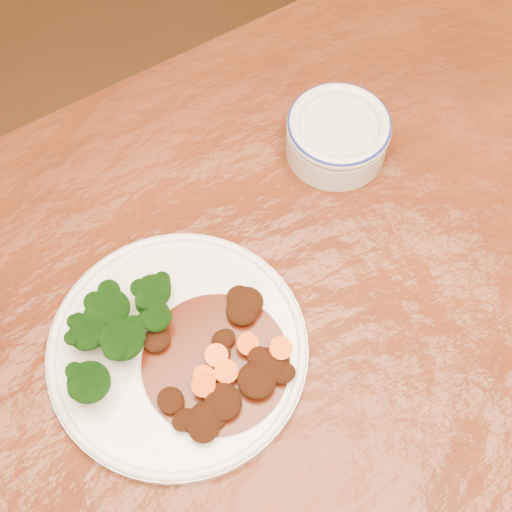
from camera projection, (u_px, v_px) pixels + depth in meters
ground at (301, 463)px, 1.46m from camera, size 4.00×4.00×0.00m
dining_table at (332, 354)px, 0.87m from camera, size 1.56×1.00×0.75m
dinner_plate at (178, 349)px, 0.78m from camera, size 0.29×0.29×0.02m
broccoli_florets at (116, 332)px, 0.75m from camera, size 0.15×0.10×0.05m
mince_stew at (228, 367)px, 0.75m from camera, size 0.16×0.16×0.03m
dip_bowl at (338, 134)px, 0.88m from camera, size 0.13×0.13×0.06m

